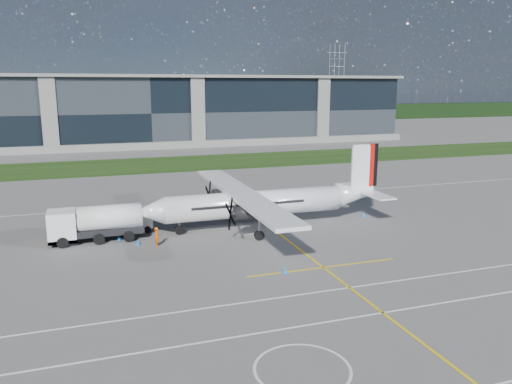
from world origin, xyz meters
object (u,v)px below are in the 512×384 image
Objects in this scene: pylon_east at (336,81)px; safety_cone_portwing at (285,270)px; ground_crew_person at (157,235)px; baggage_tug at (135,221)px; safety_cone_nose_stbd at (133,230)px; turboprop_aircraft at (264,188)px; fuel_tanker_truck at (89,224)px; safety_cone_fwd at (119,238)px; safety_cone_tail at (363,214)px; safety_cone_nose_port at (138,242)px.

pylon_east is 60.00× the size of safety_cone_portwing.
baggage_tug is at bearing 7.68° from ground_crew_person.
safety_cone_nose_stbd is at bearing 11.69° from ground_crew_person.
ground_crew_person is at bearing -165.55° from turboprop_aircraft.
fuel_tanker_truck is 16.59× the size of safety_cone_fwd.
fuel_tanker_truck reaches higher than safety_cone_portwing.
safety_cone_nose_stbd is 1.00× the size of safety_cone_portwing.
fuel_tanker_truck is at bearing 168.61° from safety_cone_fwd.
fuel_tanker_truck is at bearing 178.33° from turboprop_aircraft.
safety_cone_nose_stbd is 1.00× the size of safety_cone_tail.
baggage_tug is (4.05, 1.81, -0.58)m from fuel_tanker_truck.
safety_cone_nose_stbd is 16.78m from safety_cone_portwing.
safety_cone_nose_port is (-0.18, -4.09, -0.72)m from baggage_tug.
fuel_tanker_truck is at bearing 136.95° from safety_cone_portwing.
baggage_tug is 5.16m from ground_crew_person.
safety_cone_nose_port is at bearing 132.92° from safety_cone_portwing.
safety_cone_tail is (13.64, 12.18, 0.00)m from safety_cone_portwing.
safety_cone_portwing is at bearing -55.59° from safety_cone_nose_stbd.
safety_cone_fwd is at bearing 40.49° from ground_crew_person.
turboprop_aircraft reaches higher than safety_cone_nose_port.
ground_crew_person is 4.93m from safety_cone_nose_stbd.
baggage_tug is 6.48× the size of safety_cone_tail.
safety_cone_fwd is (-2.94, 2.68, -0.70)m from ground_crew_person.
fuel_tanker_truck is at bearing -124.40° from pylon_east.
safety_cone_portwing is at bearing -43.05° from fuel_tanker_truck.
safety_cone_nose_stbd is (-0.26, -0.37, -0.72)m from baggage_tug.
safety_cone_nose_port is (0.07, -3.72, 0.00)m from safety_cone_nose_stbd.
safety_cone_fwd is 2.37m from safety_cone_nose_stbd.
turboprop_aircraft is 50.61× the size of safety_cone_fwd.
safety_cone_nose_port is at bearing -92.58° from baggage_tug.
safety_cone_tail is at bearing -5.08° from baggage_tug.
pylon_east reaches higher than safety_cone_nose_stbd.
ground_crew_person is at bearing -75.16° from baggage_tug.
safety_cone_nose_stbd is at bearing 54.70° from safety_cone_fwd.
safety_cone_nose_port is (-94.55, -146.01, -14.75)m from pylon_east.
turboprop_aircraft is 3.05× the size of fuel_tanker_truck.
safety_cone_nose_port is at bearing -88.91° from safety_cone_nose_stbd.
baggage_tug reaches higher than safety_cone_fwd.
fuel_tanker_truck is 26.94m from safety_cone_tail.
pylon_east reaches higher than ground_crew_person.
turboprop_aircraft is 16.04m from fuel_tanker_truck.
ground_crew_person reaches higher than safety_cone_fwd.
turboprop_aircraft is (-82.54, -144.19, -11.20)m from pylon_east.
fuel_tanker_truck reaches higher than safety_cone_nose_stbd.
safety_cone_fwd is 1.00× the size of safety_cone_tail.
ground_crew_person reaches higher than safety_cone_nose_stbd.
turboprop_aircraft is 7.81× the size of baggage_tug.
pylon_east reaches higher than fuel_tanker_truck.
pylon_east is 166.52m from turboprop_aircraft.
fuel_tanker_truck is 18.21m from safety_cone_portwing.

